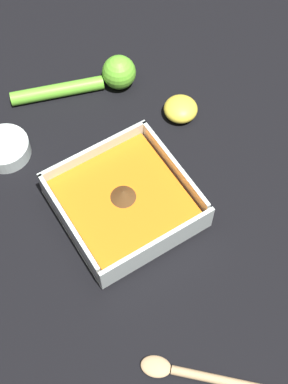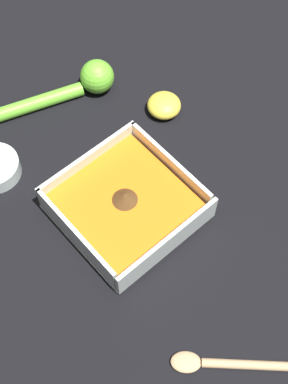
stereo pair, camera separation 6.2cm
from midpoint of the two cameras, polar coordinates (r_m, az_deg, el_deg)
ground_plane at (r=0.80m, az=-1.56°, el=-2.88°), size 4.00×4.00×0.00m
square_dish at (r=0.79m, az=0.21°, el=-1.45°), size 0.18×0.18×0.06m
spice_bowl at (r=0.87m, az=-12.64°, el=4.38°), size 0.08×0.08×0.03m
lemon_squeezer at (r=0.92m, az=-2.78°, el=11.93°), size 0.21×0.10×0.06m
lemon_half at (r=0.90m, az=5.94°, el=8.68°), size 0.06×0.06×0.03m
wooden_spoon at (r=0.73m, az=8.81°, el=-19.04°), size 0.15×0.14×0.01m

